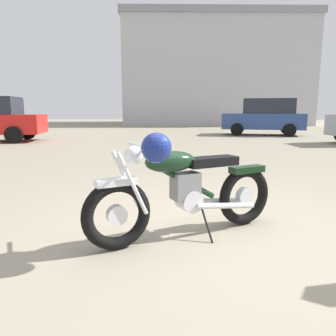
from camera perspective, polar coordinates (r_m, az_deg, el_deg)
name	(u,v)px	position (r m, az deg, el deg)	size (l,w,h in m)	color
ground_plane	(209,230)	(3.49, 7.16, -10.72)	(80.00, 80.00, 0.00)	gray
vintage_motorcycle	(184,189)	(3.14, 2.75, -3.63)	(1.84, 1.20, 1.07)	black
white_estate_far	(265,116)	(17.00, 16.60, 8.65)	(4.15, 2.39, 1.78)	black
industrial_building	(211,75)	(31.00, 7.52, 15.86)	(16.08, 12.30, 8.71)	#B2B2B7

